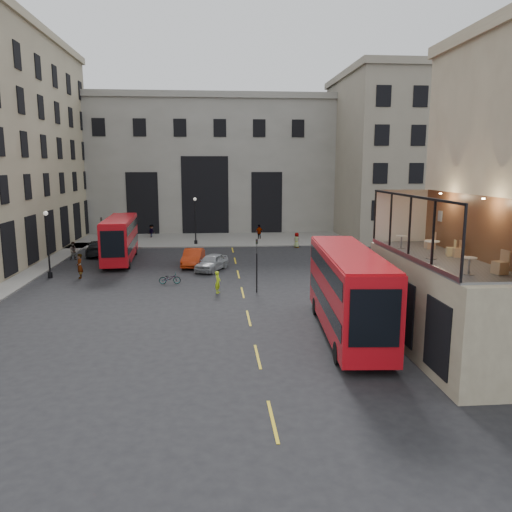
{
  "coord_description": "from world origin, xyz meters",
  "views": [
    {
      "loc": [
        -3.96,
        -22.03,
        8.81
      ],
      "look_at": [
        -1.23,
        9.87,
        3.0
      ],
      "focal_mm": 35.0,
      "sensor_mm": 36.0,
      "label": 1
    }
  ],
  "objects": [
    {
      "name": "bus_far",
      "position": [
        -12.63,
        24.59,
        2.3
      ],
      "size": [
        2.96,
        10.37,
        4.09
      ],
      "color": "red",
      "rests_on": "ground"
    },
    {
      "name": "cafe_chair_c",
      "position": [
        7.38,
        0.05,
        4.84
      ],
      "size": [
        0.42,
        0.42,
        0.78
      ],
      "color": "tan",
      "rests_on": "cafe_floor"
    },
    {
      "name": "cafe_chair_a",
      "position": [
        7.28,
        -3.67,
        4.89
      ],
      "size": [
        0.56,
        0.56,
        0.94
      ],
      "color": "tan",
      "rests_on": "cafe_floor"
    },
    {
      "name": "car_b",
      "position": [
        -5.82,
        21.88,
        0.76
      ],
      "size": [
        2.05,
        4.73,
        1.51
      ],
      "primitive_type": "imported",
      "rotation": [
        0.0,
        0.0,
        -0.1
      ],
      "color": "#B12A0A",
      "rests_on": "ground"
    },
    {
      "name": "host_frontage",
      "position": [
        6.5,
        0.0,
        2.25
      ],
      "size": [
        3.0,
        11.0,
        4.5
      ],
      "primitive_type": "cube",
      "color": "#BEB18E",
      "rests_on": "ground"
    },
    {
      "name": "pedestrian_c",
      "position": [
        1.5,
        37.26,
        0.91
      ],
      "size": [
        1.15,
        0.88,
        1.82
      ],
      "primitive_type": "imported",
      "rotation": [
        0.0,
        0.0,
        3.62
      ],
      "color": "gray",
      "rests_on": "ground"
    },
    {
      "name": "building_right",
      "position": [
        20.0,
        39.97,
        10.39
      ],
      "size": [
        16.6,
        18.6,
        20.0
      ],
      "color": "gray",
      "rests_on": "ground"
    },
    {
      "name": "cafe_table_far",
      "position": [
        5.68,
        2.65,
        5.04
      ],
      "size": [
        0.54,
        0.54,
        0.67
      ],
      "color": "beige",
      "rests_on": "cafe_floor"
    },
    {
      "name": "traffic_light_far",
      "position": [
        -15.0,
        28.0,
        2.42
      ],
      "size": [
        0.16,
        0.2,
        3.8
      ],
      "color": "black",
      "rests_on": "ground"
    },
    {
      "name": "street_lamp_b",
      "position": [
        -6.0,
        34.0,
        2.39
      ],
      "size": [
        0.36,
        0.36,
        5.33
      ],
      "color": "black",
      "rests_on": "ground"
    },
    {
      "name": "car_a",
      "position": [
        -4.18,
        19.78,
        0.71
      ],
      "size": [
        3.27,
        4.47,
        1.42
      ],
      "primitive_type": "imported",
      "rotation": [
        0.0,
        0.0,
        -0.44
      ],
      "color": "#979A9F",
      "rests_on": "ground"
    },
    {
      "name": "car_c",
      "position": [
        -15.51,
        28.08,
        0.73
      ],
      "size": [
        2.74,
        5.3,
        1.47
      ],
      "primitive_type": "imported",
      "rotation": [
        0.0,
        0.0,
        3.28
      ],
      "color": "black",
      "rests_on": "ground"
    },
    {
      "name": "cafe_floor",
      "position": [
        6.5,
        0.0,
        4.55
      ],
      "size": [
        3.0,
        10.0,
        0.1
      ],
      "primitive_type": "cube",
      "color": "slate",
      "rests_on": "host_frontage"
    },
    {
      "name": "pedestrian_b",
      "position": [
        -11.56,
        39.62,
        0.85
      ],
      "size": [
        1.01,
        1.26,
        1.71
      ],
      "primitive_type": "imported",
      "rotation": [
        0.0,
        0.0,
        1.18
      ],
      "color": "gray",
      "rests_on": "ground"
    },
    {
      "name": "cyclist",
      "position": [
        -3.73,
        12.07,
        0.78
      ],
      "size": [
        0.52,
        0.65,
        1.56
      ],
      "primitive_type": "imported",
      "rotation": [
        0.0,
        0.0,
        1.28
      ],
      "color": "#CEFF1A",
      "rests_on": "ground"
    },
    {
      "name": "gateway",
      "position": [
        -5.0,
        47.99,
        9.39
      ],
      "size": [
        35.0,
        10.6,
        18.0
      ],
      "color": "#9D9A92",
      "rests_on": "ground"
    },
    {
      "name": "bus_near",
      "position": [
        2.96,
        2.71,
        2.53
      ],
      "size": [
        3.38,
        11.43,
        4.5
      ],
      "color": "red",
      "rests_on": "ground"
    },
    {
      "name": "pedestrian_d",
      "position": [
        5.03,
        31.11,
        0.82
      ],
      "size": [
        0.94,
        0.93,
        1.64
      ],
      "primitive_type": "imported",
      "rotation": [
        0.0,
        0.0,
        2.38
      ],
      "color": "gray",
      "rests_on": "ground"
    },
    {
      "name": "ground",
      "position": [
        0.0,
        0.0,
        0.0
      ],
      "size": [
        140.0,
        140.0,
        0.0
      ],
      "primitive_type": "plane",
      "color": "black",
      "rests_on": "ground"
    },
    {
      "name": "bicycle",
      "position": [
        -7.33,
        15.12,
        0.42
      ],
      "size": [
        1.63,
        0.65,
        0.84
      ],
      "primitive_type": "imported",
      "rotation": [
        0.0,
        0.0,
        1.63
      ],
      "color": "gray",
      "rests_on": "ground"
    },
    {
      "name": "cafe_table_mid",
      "position": [
        5.98,
        -0.31,
        5.15
      ],
      "size": [
        0.67,
        0.67,
        0.84
      ],
      "color": "white",
      "rests_on": "cafe_floor"
    },
    {
      "name": "cafe_chair_b",
      "position": [
        7.2,
        0.29,
        4.84
      ],
      "size": [
        0.47,
        0.47,
        0.78
      ],
      "color": "#DCBF7F",
      "rests_on": "cafe_floor"
    },
    {
      "name": "street_lamp_a",
      "position": [
        -17.0,
        18.0,
        2.39
      ],
      "size": [
        0.36,
        0.36,
        5.33
      ],
      "color": "black",
      "rests_on": "ground"
    },
    {
      "name": "pedestrian_e",
      "position": [
        -14.58,
        17.63,
        0.98
      ],
      "size": [
        0.62,
        0.8,
        1.97
      ],
      "primitive_type": "imported",
      "rotation": [
        0.0,
        0.0,
        4.94
      ],
      "color": "gray",
      "rests_on": "ground"
    },
    {
      "name": "traffic_light_near",
      "position": [
        -1.0,
        12.0,
        2.42
      ],
      "size": [
        0.16,
        0.2,
        3.8
      ],
      "color": "black",
      "rests_on": "ground"
    },
    {
      "name": "pavement_far",
      "position": [
        -6.0,
        38.0,
        0.06
      ],
      "size": [
        40.0,
        12.0,
        0.12
      ],
      "primitive_type": "cube",
      "color": "slate",
      "rests_on": "ground"
    },
    {
      "name": "pedestrian_a",
      "position": [
        -17.18,
        25.69,
        0.87
      ],
      "size": [
        1.02,
        0.9,
        1.74
      ],
      "primitive_type": "imported",
      "rotation": [
        0.0,
        0.0,
        0.34
      ],
      "color": "gray",
      "rests_on": "ground"
    },
    {
      "name": "cafe_table_near",
      "position": [
        5.99,
        -3.7,
        5.06
      ],
      "size": [
        0.55,
        0.55,
        0.69
      ],
      "color": "beige",
      "rests_on": "cafe_floor"
    },
    {
      "name": "cafe_chair_d",
      "position": [
        7.13,
        2.44,
        4.87
      ],
      "size": [
        0.43,
        0.43,
        0.87
      ],
      "color": "tan",
      "rests_on": "cafe_floor"
    }
  ]
}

